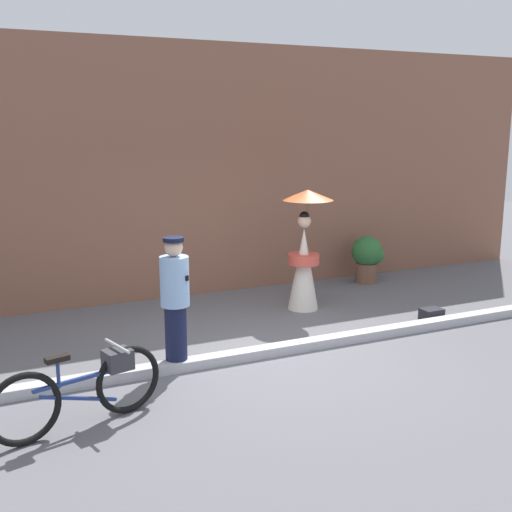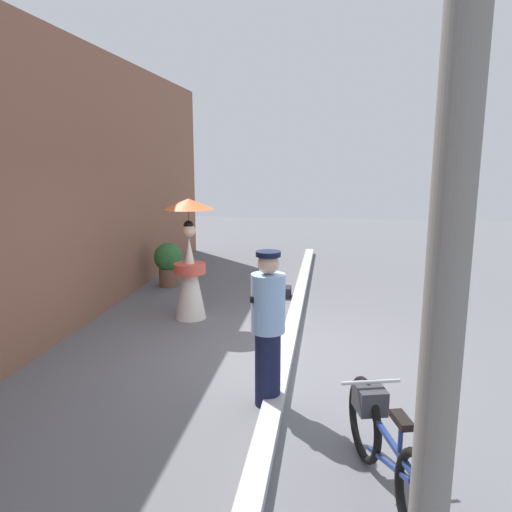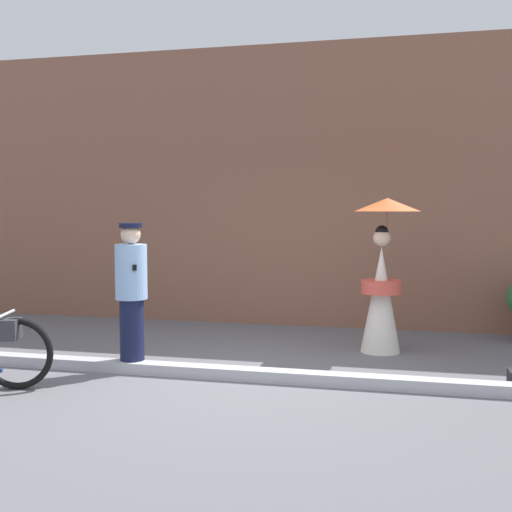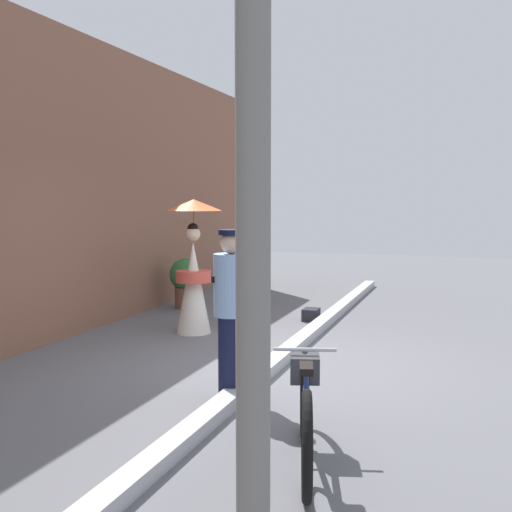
% 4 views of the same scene
% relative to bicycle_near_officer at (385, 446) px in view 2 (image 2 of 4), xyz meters
% --- Properties ---
extents(ground_plane, '(30.00, 30.00, 0.00)m').
position_rel_bicycle_near_officer_xyz_m(ground_plane, '(2.47, 0.95, -0.40)').
color(ground_plane, slate).
extents(building_wall, '(14.00, 0.40, 4.17)m').
position_rel_bicycle_near_officer_xyz_m(building_wall, '(2.47, 4.27, 1.69)').
color(building_wall, brown).
rests_on(building_wall, ground_plane).
extents(sidewalk_curb, '(14.00, 0.20, 0.12)m').
position_rel_bicycle_near_officer_xyz_m(sidewalk_curb, '(2.47, 0.95, -0.34)').
color(sidewalk_curb, '#B2B2B7').
rests_on(sidewalk_curb, ground_plane).
extents(bicycle_near_officer, '(1.70, 0.60, 0.77)m').
position_rel_bicycle_near_officer_xyz_m(bicycle_near_officer, '(0.00, 0.00, 0.00)').
color(bicycle_near_officer, black).
rests_on(bicycle_near_officer, ground_plane).
extents(person_officer, '(0.34, 0.34, 1.59)m').
position_rel_bicycle_near_officer_xyz_m(person_officer, '(1.23, 1.03, 0.45)').
color(person_officer, '#141938').
rests_on(person_officer, ground_plane).
extents(person_with_parasol, '(0.79, 0.79, 1.88)m').
position_rel_bicycle_near_officer_xyz_m(person_with_parasol, '(3.81, 2.58, 0.54)').
color(person_with_parasol, silver).
rests_on(person_with_parasol, ground_plane).
extents(potted_plant_by_door, '(0.57, 0.56, 0.86)m').
position_rel_bicycle_near_officer_xyz_m(potted_plant_by_door, '(5.68, 3.55, 0.10)').
color(potted_plant_by_door, brown).
rests_on(potted_plant_by_door, ground_plane).
extents(backpack_on_pavement, '(0.31, 0.23, 0.18)m').
position_rel_bicycle_near_officer_xyz_m(backpack_on_pavement, '(5.23, 1.22, -0.30)').
color(backpack_on_pavement, '#26262D').
rests_on(backpack_on_pavement, ground_plane).
extents(utility_pole, '(0.18, 0.18, 4.80)m').
position_rel_bicycle_near_officer_xyz_m(utility_pole, '(-1.27, -0.04, 2.00)').
color(utility_pole, slate).
rests_on(utility_pole, ground_plane).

